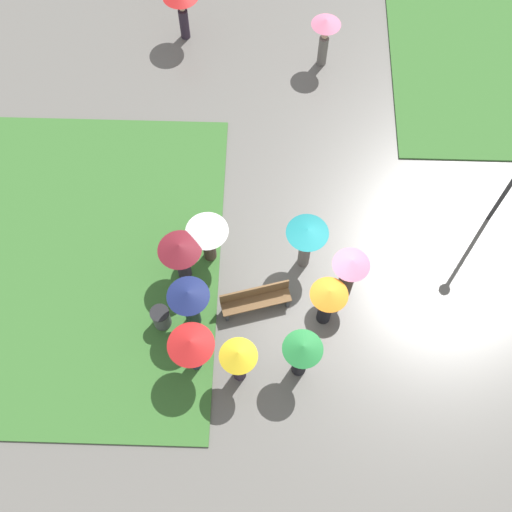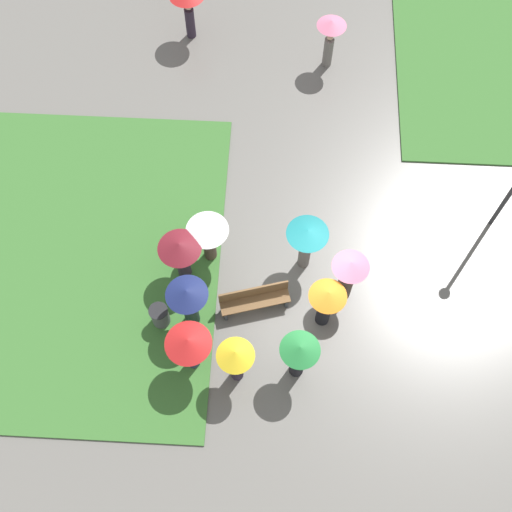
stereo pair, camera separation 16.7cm
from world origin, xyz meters
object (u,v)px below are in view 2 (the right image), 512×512
(crowd_person_red, at_px, (189,345))
(crowd_person_green, at_px, (299,356))
(crowd_person_teal, at_px, (307,240))
(crowd_person_pink, at_px, (348,274))
(crowd_person_navy, at_px, (188,301))
(trash_bin, at_px, (160,316))
(lone_walker_far_path, at_px, (188,1))
(crowd_person_white, at_px, (208,234))
(lone_walker_near_lawn, at_px, (330,35))
(crowd_person_orange, at_px, (326,302))
(crowd_person_maroon, at_px, (180,252))
(park_bench, at_px, (254,298))
(crowd_person_yellow, at_px, (236,359))

(crowd_person_red, height_order, crowd_person_green, crowd_person_red)
(crowd_person_teal, bearing_deg, crowd_person_pink, -149.17)
(crowd_person_pink, distance_m, crowd_person_navy, 4.06)
(trash_bin, bearing_deg, lone_walker_far_path, 91.05)
(crowd_person_white, distance_m, crowd_person_green, 3.96)
(crowd_person_green, distance_m, lone_walker_near_lawn, 10.27)
(crowd_person_orange, bearing_deg, crowd_person_pink, 142.99)
(crowd_person_red, relative_size, crowd_person_maroon, 1.07)
(crowd_person_teal, bearing_deg, park_bench, 115.69)
(crowd_person_orange, bearing_deg, crowd_person_red, -68.64)
(crowd_person_yellow, xyz_separation_m, crowd_person_maroon, (-1.60, 2.75, -0.03))
(trash_bin, xyz_separation_m, crowd_person_navy, (0.82, 0.09, 0.95))
(crowd_person_maroon, xyz_separation_m, lone_walker_far_path, (-0.66, 8.69, 0.14))
(crowd_person_red, bearing_deg, crowd_person_teal, -112.59)
(crowd_person_yellow, relative_size, crowd_person_teal, 0.99)
(crowd_person_yellow, bearing_deg, crowd_person_white, 133.23)
(park_bench, relative_size, trash_bin, 2.40)
(trash_bin, xyz_separation_m, crowd_person_orange, (4.21, 0.28, 0.84))
(lone_walker_far_path, distance_m, lone_walker_near_lawn, 4.60)
(crowd_person_yellow, distance_m, lone_walker_near_lawn, 10.67)
(crowd_person_green, bearing_deg, crowd_person_white, -68.21)
(trash_bin, bearing_deg, crowd_person_teal, 27.38)
(crowd_person_orange, height_order, lone_walker_near_lawn, crowd_person_orange)
(park_bench, height_order, crowd_person_white, crowd_person_white)
(crowd_person_red, xyz_separation_m, lone_walker_far_path, (-1.14, 11.21, -0.01))
(trash_bin, height_order, crowd_person_orange, crowd_person_orange)
(crowd_person_navy, height_order, lone_walker_near_lawn, crowd_person_navy)
(park_bench, relative_size, crowd_person_orange, 1.03)
(park_bench, xyz_separation_m, crowd_person_navy, (-1.60, -0.50, 0.87))
(crowd_person_white, bearing_deg, crowd_person_navy, 104.25)
(crowd_person_pink, height_order, crowd_person_navy, crowd_person_navy)
(crowd_person_red, xyz_separation_m, crowd_person_green, (2.60, -0.04, -0.23))
(crowd_person_green, relative_size, lone_walker_far_path, 0.99)
(crowd_person_teal, bearing_deg, crowd_person_white, 67.73)
(park_bench, xyz_separation_m, lone_walker_near_lawn, (1.89, 8.52, 0.79))
(crowd_person_orange, xyz_separation_m, crowd_person_green, (-0.65, -1.41, -0.00))
(trash_bin, relative_size, crowd_person_yellow, 0.42)
(crowd_person_navy, distance_m, crowd_person_maroon, 1.39)
(park_bench, distance_m, crowd_person_navy, 1.89)
(park_bench, height_order, crowd_person_pink, crowd_person_pink)
(crowd_person_red, relative_size, crowd_person_green, 1.00)
(crowd_person_maroon, bearing_deg, crowd_person_red, -167.99)
(lone_walker_far_path, bearing_deg, crowd_person_teal, -178.40)
(park_bench, height_order, crowd_person_navy, crowd_person_navy)
(trash_bin, relative_size, crowd_person_maroon, 0.44)
(crowd_person_orange, xyz_separation_m, crowd_person_white, (-3.08, 1.71, 0.05))
(park_bench, height_order, crowd_person_teal, crowd_person_teal)
(crowd_person_white, height_order, crowd_person_maroon, crowd_person_maroon)
(park_bench, height_order, crowd_person_green, crowd_person_green)
(lone_walker_far_path, bearing_deg, crowd_person_yellow, 167.53)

